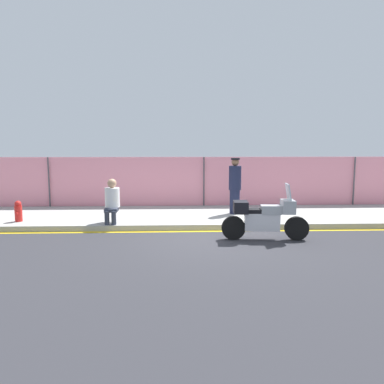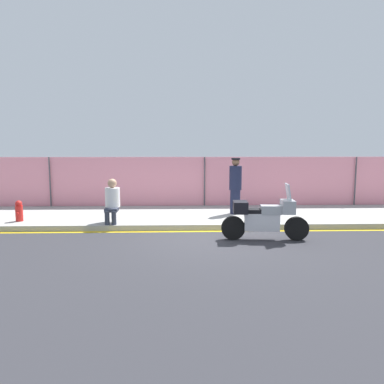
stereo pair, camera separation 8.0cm
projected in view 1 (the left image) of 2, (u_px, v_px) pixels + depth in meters
name	position (u px, v px, depth m)	size (l,w,h in m)	color
ground_plane	(215.00, 238.00, 9.82)	(120.00, 120.00, 0.00)	#2D2D33
sidewalk	(207.00, 216.00, 12.32)	(42.16, 3.38, 0.16)	#9E9E99
curb_paint_stripe	(212.00, 231.00, 10.57)	(42.16, 0.18, 0.01)	gold
storefront_fence	(204.00, 183.00, 13.97)	(40.06, 0.17, 1.97)	pink
motorcycle	(264.00, 217.00, 9.57)	(2.23, 0.60, 1.46)	black
officer_standing	(235.00, 185.00, 12.26)	(0.40, 0.40, 1.84)	#191E38
person_seated_on_curb	(112.00, 199.00, 10.89)	(0.43, 0.68, 1.28)	#2D3342
fire_hydrant	(18.00, 211.00, 11.08)	(0.21, 0.27, 0.62)	red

